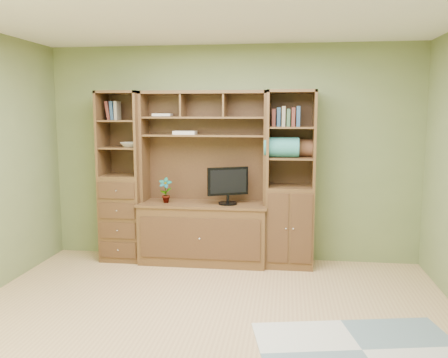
# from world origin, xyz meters

# --- Properties ---
(room) EXTENTS (4.60, 4.10, 2.64)m
(room) POSITION_xyz_m (0.00, 0.00, 1.30)
(room) COLOR tan
(room) RESTS_ON ground
(center_hutch) EXTENTS (1.54, 0.53, 2.05)m
(center_hutch) POSITION_xyz_m (-0.31, 1.73, 1.02)
(center_hutch) COLOR #55371D
(center_hutch) RESTS_ON ground
(left_tower) EXTENTS (0.50, 0.45, 2.05)m
(left_tower) POSITION_xyz_m (-1.31, 1.77, 1.02)
(left_tower) COLOR #55371D
(left_tower) RESTS_ON ground
(right_tower) EXTENTS (0.55, 0.45, 2.05)m
(right_tower) POSITION_xyz_m (0.71, 1.77, 1.02)
(right_tower) COLOR #55371D
(right_tower) RESTS_ON ground
(rug) EXTENTS (1.74, 1.34, 0.01)m
(rug) POSITION_xyz_m (1.26, -0.23, 0.01)
(rug) COLOR #9FA6A5
(rug) RESTS_ON ground
(monitor) EXTENTS (0.54, 0.41, 0.60)m
(monitor) POSITION_xyz_m (-0.01, 1.70, 1.03)
(monitor) COLOR black
(monitor) RESTS_ON center_hutch
(orchid) EXTENTS (0.16, 0.11, 0.30)m
(orchid) POSITION_xyz_m (-0.76, 1.70, 0.88)
(orchid) COLOR #A06436
(orchid) RESTS_ON center_hutch
(magazines) EXTENTS (0.26, 0.19, 0.04)m
(magazines) POSITION_xyz_m (-0.54, 1.82, 1.56)
(magazines) COLOR beige
(magazines) RESTS_ON center_hutch
(bowl) EXTENTS (0.22, 0.22, 0.05)m
(bowl) POSITION_xyz_m (-1.21, 1.77, 1.42)
(bowl) COLOR white
(bowl) RESTS_ON left_tower
(blanket_teal) EXTENTS (0.39, 0.23, 0.23)m
(blanket_teal) POSITION_xyz_m (0.61, 1.73, 1.40)
(blanket_teal) COLOR teal
(blanket_teal) RESTS_ON right_tower
(blanket_red) EXTENTS (0.36, 0.20, 0.20)m
(blanket_red) POSITION_xyz_m (0.80, 1.85, 1.39)
(blanket_red) COLOR brown
(blanket_red) RESTS_ON right_tower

